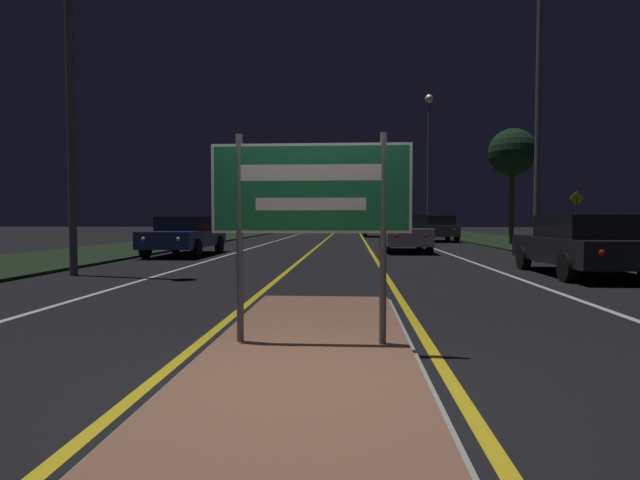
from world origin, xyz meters
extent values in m
plane|color=black|center=(0.00, 0.00, 0.00)|extent=(160.00, 160.00, 0.00)
cube|color=#999993|center=(0.00, 1.10, 0.03)|extent=(2.10, 6.19, 0.05)
cube|color=brown|center=(0.00, 1.10, 0.05)|extent=(1.98, 6.07, 0.10)
cube|color=black|center=(-9.50, 20.00, 0.04)|extent=(5.00, 100.00, 0.08)
cube|color=black|center=(9.50, 20.00, 0.04)|extent=(5.00, 100.00, 0.08)
cube|color=gold|center=(-1.24, 25.00, 0.00)|extent=(0.12, 70.00, 0.01)
cube|color=gold|center=(1.24, 25.00, 0.00)|extent=(0.12, 70.00, 0.01)
cube|color=silver|center=(-4.20, 25.00, 0.00)|extent=(0.12, 70.00, 0.01)
cube|color=silver|center=(4.20, 25.00, 0.00)|extent=(0.12, 70.00, 0.01)
cube|color=silver|center=(-7.20, 25.00, 0.00)|extent=(0.10, 70.00, 0.01)
cube|color=silver|center=(7.20, 25.00, 0.00)|extent=(0.10, 70.00, 0.01)
cylinder|color=#56565B|center=(-0.72, 1.10, 1.15)|extent=(0.07, 0.07, 2.11)
cylinder|color=#56565B|center=(0.72, 1.10, 1.15)|extent=(0.07, 0.07, 2.11)
cube|color=#19703D|center=(0.00, 1.10, 1.66)|extent=(2.01, 0.04, 0.90)
cube|color=white|center=(0.00, 1.08, 1.66)|extent=(2.01, 0.00, 0.90)
cube|color=#19703D|center=(0.00, 1.08, 1.66)|extent=(1.95, 0.01, 0.84)
cube|color=white|center=(0.00, 1.07, 1.82)|extent=(1.41, 0.01, 0.16)
cube|color=white|center=(0.00, 1.07, 1.50)|extent=(1.11, 0.01, 0.13)
cylinder|color=#56565B|center=(-6.23, 7.62, 5.44)|extent=(0.18, 0.18, 10.88)
cylinder|color=#56565B|center=(6.23, 12.20, 4.85)|extent=(0.18, 0.18, 9.70)
cylinder|color=#56565B|center=(6.23, 34.27, 5.08)|extent=(0.18, 0.18, 10.16)
sphere|color=#F9EAC6|center=(6.23, 34.27, 10.35)|extent=(0.63, 0.63, 0.63)
cube|color=black|center=(5.89, 8.41, 0.61)|extent=(1.79, 4.37, 0.59)
cube|color=black|center=(5.89, 8.14, 1.18)|extent=(1.57, 2.27, 0.54)
sphere|color=red|center=(5.33, 6.24, 0.69)|extent=(0.14, 0.14, 0.14)
cylinder|color=black|center=(5.03, 9.76, 0.32)|extent=(0.22, 0.63, 0.63)
cylinder|color=black|center=(6.74, 9.76, 0.32)|extent=(0.22, 0.63, 0.63)
cylinder|color=black|center=(5.03, 7.05, 0.32)|extent=(0.22, 0.63, 0.63)
cube|color=#B7B7BC|center=(2.62, 17.03, 0.65)|extent=(1.73, 4.77, 0.67)
cube|color=black|center=(2.62, 16.74, 1.24)|extent=(1.52, 2.48, 0.52)
sphere|color=red|center=(2.08, 14.66, 0.73)|extent=(0.14, 0.14, 0.14)
sphere|color=red|center=(3.15, 14.66, 0.73)|extent=(0.14, 0.14, 0.14)
cylinder|color=black|center=(1.79, 18.50, 0.31)|extent=(0.22, 0.63, 0.63)
cylinder|color=black|center=(3.44, 18.50, 0.31)|extent=(0.22, 0.63, 0.63)
cylinder|color=black|center=(1.79, 15.55, 0.31)|extent=(0.22, 0.63, 0.63)
cylinder|color=black|center=(3.44, 15.55, 0.31)|extent=(0.22, 0.63, 0.63)
cube|color=#4C514C|center=(5.65, 26.60, 0.67)|extent=(1.79, 4.37, 0.65)
cube|color=black|center=(5.65, 26.34, 1.27)|extent=(1.58, 2.27, 0.54)
sphere|color=red|center=(5.09, 24.43, 0.76)|extent=(0.14, 0.14, 0.14)
sphere|color=red|center=(6.20, 24.43, 0.76)|extent=(0.14, 0.14, 0.14)
cylinder|color=black|center=(4.79, 27.95, 0.35)|extent=(0.22, 0.70, 0.70)
cylinder|color=black|center=(6.50, 27.95, 0.35)|extent=(0.22, 0.70, 0.70)
cylinder|color=black|center=(4.79, 25.24, 0.35)|extent=(0.22, 0.70, 0.70)
cylinder|color=black|center=(6.50, 25.24, 0.35)|extent=(0.22, 0.70, 0.70)
cube|color=maroon|center=(2.36, 34.55, 0.64)|extent=(1.84, 4.06, 0.58)
cube|color=black|center=(2.36, 34.31, 1.20)|extent=(1.62, 2.11, 0.53)
sphere|color=red|center=(1.79, 32.54, 0.71)|extent=(0.14, 0.14, 0.14)
sphere|color=red|center=(2.93, 32.54, 0.71)|extent=(0.14, 0.14, 0.14)
cylinder|color=black|center=(1.48, 35.81, 0.35)|extent=(0.22, 0.70, 0.70)
cylinder|color=black|center=(3.24, 35.81, 0.35)|extent=(0.22, 0.70, 0.70)
cylinder|color=black|center=(1.48, 33.29, 0.35)|extent=(0.22, 0.70, 0.70)
cylinder|color=black|center=(3.24, 33.29, 0.35)|extent=(0.22, 0.70, 0.70)
cube|color=navy|center=(-5.81, 14.42, 0.63)|extent=(1.88, 4.80, 0.59)
cube|color=black|center=(-5.81, 14.71, 1.18)|extent=(1.66, 2.50, 0.51)
sphere|color=white|center=(-6.39, 12.04, 0.70)|extent=(0.14, 0.14, 0.14)
sphere|color=white|center=(-5.22, 12.04, 0.70)|extent=(0.14, 0.14, 0.14)
cylinder|color=black|center=(-6.71, 12.94, 0.34)|extent=(0.22, 0.67, 0.67)
cylinder|color=black|center=(-4.90, 12.94, 0.34)|extent=(0.22, 0.67, 0.67)
cylinder|color=black|center=(-6.71, 15.91, 0.34)|extent=(0.22, 0.67, 0.67)
cylinder|color=black|center=(-4.90, 15.91, 0.34)|extent=(0.22, 0.67, 0.67)
cylinder|color=#56565B|center=(9.81, 17.57, 1.18)|extent=(0.06, 0.06, 2.19)
cube|color=yellow|center=(9.81, 17.57, 2.21)|extent=(0.60, 0.02, 0.60)
cylinder|color=#4C3823|center=(8.60, 22.18, 2.14)|extent=(0.24, 0.24, 4.13)
sphere|color=black|center=(8.60, 22.18, 4.75)|extent=(2.40, 2.40, 2.40)
camera|label=1|loc=(0.40, -3.89, 1.35)|focal=28.00mm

